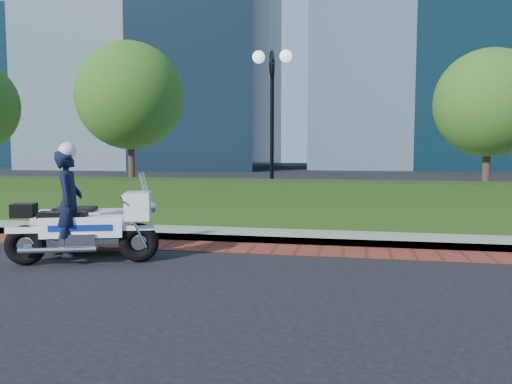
% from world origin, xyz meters
% --- Properties ---
extents(ground, '(120.00, 120.00, 0.00)m').
position_xyz_m(ground, '(0.00, 0.00, 0.00)').
color(ground, black).
rests_on(ground, ground).
extents(brick_strip, '(60.00, 1.00, 0.01)m').
position_xyz_m(brick_strip, '(0.00, 1.50, 0.01)').
color(brick_strip, maroon).
rests_on(brick_strip, ground).
extents(sidewalk, '(60.00, 8.00, 0.15)m').
position_xyz_m(sidewalk, '(0.00, 6.00, 0.07)').
color(sidewalk, gray).
rests_on(sidewalk, ground).
extents(hedge_main, '(18.00, 1.20, 1.00)m').
position_xyz_m(hedge_main, '(0.00, 3.60, 0.65)').
color(hedge_main, black).
rests_on(hedge_main, sidewalk).
extents(lamppost, '(1.02, 0.70, 4.21)m').
position_xyz_m(lamppost, '(1.00, 5.20, 2.96)').
color(lamppost, black).
rests_on(lamppost, sidewalk).
extents(tree_b, '(3.20, 3.20, 4.89)m').
position_xyz_m(tree_b, '(-3.50, 6.50, 3.43)').
color(tree_b, '#332319').
rests_on(tree_b, sidewalk).
extents(tree_c, '(2.80, 2.80, 4.30)m').
position_xyz_m(tree_c, '(6.50, 6.50, 3.05)').
color(tree_c, '#332319').
rests_on(tree_c, sidewalk).
extents(tower_far_left, '(16.00, 14.00, 34.00)m').
position_xyz_m(tower_far_left, '(-36.00, 46.00, 17.00)').
color(tower_far_left, black).
rests_on(tower_far_left, ground).
extents(police_motorcycle, '(2.47, 1.79, 1.97)m').
position_xyz_m(police_motorcycle, '(-1.41, 0.04, 0.67)').
color(police_motorcycle, black).
rests_on(police_motorcycle, ground).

